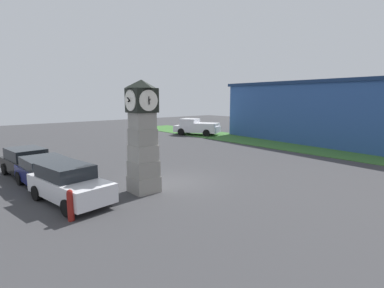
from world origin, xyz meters
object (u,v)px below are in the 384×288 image
at_px(bollard_near_tower, 74,179).
at_px(car_navy_sedan, 28,162).
at_px(bollard_end_row, 70,205).
at_px(bollard_far_row, 67,196).
at_px(car_near_tower, 47,172).
at_px(clock_tower, 143,138).
at_px(car_by_building, 69,183).
at_px(bollard_mid_row, 73,185).
at_px(pickup_truck, 197,127).

bearing_deg(bollard_near_tower, car_navy_sedan, -163.92).
bearing_deg(car_navy_sedan, bollard_end_row, -1.71).
relative_size(bollard_end_row, car_navy_sedan, 0.27).
bearing_deg(bollard_far_row, car_near_tower, 176.84).
bearing_deg(bollard_end_row, clock_tower, 108.36).
bearing_deg(car_by_building, car_navy_sedan, -176.38).
relative_size(bollard_near_tower, bollard_mid_row, 0.84).
bearing_deg(car_near_tower, bollard_near_tower, 38.17).
bearing_deg(bollard_near_tower, bollard_far_row, -23.15).
xyz_separation_m(car_near_tower, car_by_building, (2.93, 0.11, 0.07)).
xyz_separation_m(bollard_far_row, pickup_truck, (-14.23, 18.84, 0.43)).
xyz_separation_m(bollard_mid_row, car_near_tower, (-2.50, -0.41, 0.18)).
height_order(bollard_far_row, car_navy_sedan, car_navy_sedan).
height_order(bollard_mid_row, bollard_far_row, bollard_mid_row).
bearing_deg(bollard_end_row, bollard_far_row, 167.09).
bearing_deg(car_near_tower, car_by_building, 2.09).
height_order(clock_tower, pickup_truck, clock_tower).
xyz_separation_m(bollard_near_tower, car_navy_sedan, (-3.96, -1.14, 0.31)).
height_order(bollard_near_tower, car_near_tower, car_near_tower).
height_order(clock_tower, bollard_near_tower, clock_tower).
height_order(car_navy_sedan, car_by_building, car_by_building).
height_order(clock_tower, bollard_mid_row, clock_tower).
relative_size(clock_tower, pickup_truck, 0.92).
bearing_deg(pickup_truck, bollard_far_row, -52.93).
distance_m(bollard_end_row, car_near_tower, 4.94).
height_order(bollard_far_row, pickup_truck, pickup_truck).
height_order(car_navy_sedan, pickup_truck, pickup_truck).
relative_size(bollard_far_row, car_near_tower, 0.24).
bearing_deg(car_navy_sedan, pickup_truck, 112.24).
distance_m(bollard_near_tower, car_by_building, 2.00).
bearing_deg(car_near_tower, bollard_far_row, -3.16).
height_order(bollard_mid_row, car_navy_sedan, car_navy_sedan).
height_order(bollard_end_row, car_near_tower, car_near_tower).
bearing_deg(car_near_tower, bollard_end_row, -5.68).
bearing_deg(car_navy_sedan, car_by_building, 3.62).
distance_m(bollard_mid_row, car_near_tower, 2.54).
relative_size(bollard_far_row, car_navy_sedan, 0.24).
xyz_separation_m(bollard_near_tower, pickup_truck, (-11.69, 17.75, 0.47)).
xyz_separation_m(clock_tower, bollard_mid_row, (-1.20, -2.76, -1.95)).
height_order(bollard_near_tower, car_navy_sedan, car_navy_sedan).
bearing_deg(pickup_truck, car_by_building, -53.93).
height_order(bollard_far_row, bollard_end_row, bollard_end_row).
bearing_deg(car_near_tower, bollard_mid_row, 9.23).
distance_m(bollard_far_row, pickup_truck, 23.61).
distance_m(bollard_mid_row, car_navy_sedan, 5.38).
bearing_deg(clock_tower, car_by_building, -104.11).
xyz_separation_m(bollard_near_tower, bollard_end_row, (3.79, -1.37, 0.12)).
xyz_separation_m(clock_tower, car_near_tower, (-3.70, -3.17, -1.77)).
height_order(bollard_end_row, car_by_building, car_by_building).
bearing_deg(car_by_building, clock_tower, 75.89).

